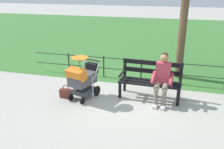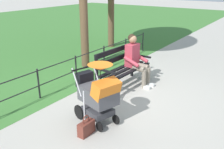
{
  "view_description": "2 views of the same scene",
  "coord_description": "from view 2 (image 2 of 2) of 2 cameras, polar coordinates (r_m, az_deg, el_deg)",
  "views": [
    {
      "loc": [
        -1.03,
        5.96,
        2.85
      ],
      "look_at": [
        0.54,
        0.24,
        0.67
      ],
      "focal_mm": 39.22,
      "sensor_mm": 36.0,
      "label": 1
    },
    {
      "loc": [
        4.55,
        3.01,
        2.49
      ],
      "look_at": [
        0.39,
        0.16,
        0.61
      ],
      "focal_mm": 40.31,
      "sensor_mm": 36.0,
      "label": 2
    }
  ],
  "objects": [
    {
      "name": "park_bench",
      "position": [
        6.19,
        2.15,
        1.97
      ],
      "size": [
        1.62,
        0.67,
        0.96
      ],
      "color": "black",
      "rests_on": "ground"
    },
    {
      "name": "person_on_bench",
      "position": [
        6.29,
        5.43,
        3.65
      ],
      "size": [
        0.55,
        0.74,
        1.28
      ],
      "color": "slate",
      "rests_on": "ground"
    },
    {
      "name": "park_fence",
      "position": [
        6.75,
        -6.64,
        2.49
      ],
      "size": [
        7.4,
        0.04,
        0.7
      ],
      "color": "black",
      "rests_on": "ground"
    },
    {
      "name": "stroller",
      "position": [
        4.56,
        -3.15,
        -4.15
      ],
      "size": [
        0.71,
        0.98,
        1.15
      ],
      "color": "black",
      "rests_on": "ground"
    },
    {
      "name": "ground_plane",
      "position": [
        6.0,
        0.86,
        -4.05
      ],
      "size": [
        60.0,
        60.0,
        0.0
      ],
      "primitive_type": "plane",
      "color": "#ADA89E"
    },
    {
      "name": "handbag",
      "position": [
        4.43,
        -5.86,
        -11.92
      ],
      "size": [
        0.32,
        0.14,
        0.37
      ],
      "color": "brown",
      "rests_on": "ground"
    }
  ]
}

